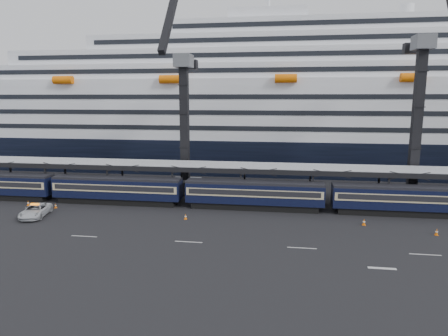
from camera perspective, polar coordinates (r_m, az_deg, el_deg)
The scene contains 13 objects.
ground at distance 46.64m, azimuth 13.35°, elevation -9.42°, with size 260.00×260.00×0.00m, color black.
lane_markings at distance 43.34m, azimuth 24.96°, elevation -11.63°, with size 111.00×4.27×0.02m.
train at distance 55.43m, azimuth 7.79°, elevation -3.76°, with size 133.05×3.00×4.05m.
canopy at distance 58.88m, azimuth 12.44°, elevation -0.06°, with size 130.00×6.25×5.53m.
cruise_ship at distance 89.95m, azimuth 10.56°, elevation 7.95°, with size 214.09×28.84×34.00m.
crane_dark_near at distance 64.51m, azimuth -5.75°, elevation 6.96°, with size 4.50×17.75×35.08m.
crane_dark_mid at distance 64.41m, azimuth 26.04°, elevation 7.27°, with size 4.50×18.24×39.64m.
pickup_truck at distance 57.70m, azimuth -25.35°, elevation -5.53°, with size 2.67×5.80×1.61m, color silver.
traffic_cone_a at distance 61.09m, azimuth -22.93°, elevation -4.98°, with size 0.35×0.35×0.69m.
traffic_cone_b at distance 64.08m, azimuth -26.19°, elevation -4.53°, with size 0.36×0.36×0.73m.
traffic_cone_c at distance 51.48m, azimuth -5.52°, elevation -6.92°, with size 0.36×0.36×0.72m.
traffic_cone_d at distance 51.82m, azimuth 19.37°, elevation -7.28°, with size 0.41×0.41×0.82m.
traffic_cone_e at distance 51.48m, azimuth 28.10°, elevation -8.06°, with size 0.39×0.39×0.77m.
Camera 1 is at (-4.20, -43.86, 15.30)m, focal length 32.00 mm.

